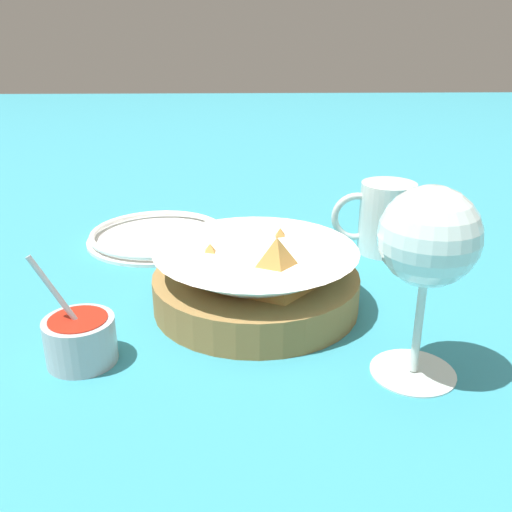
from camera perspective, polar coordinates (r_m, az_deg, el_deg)
ground_plane at (r=0.59m, az=-2.64°, el=-5.93°), size 4.00×4.00×0.00m
food_basket at (r=0.60m, az=0.01°, el=-2.42°), size 0.22×0.22×0.09m
sauce_cup at (r=0.53m, az=-17.18°, el=-7.82°), size 0.07×0.06×0.10m
wine_glass at (r=0.47m, az=16.87°, el=1.24°), size 0.08×0.08×0.17m
beer_mug at (r=0.76m, az=12.73°, el=3.51°), size 0.11×0.07×0.09m
side_plate at (r=0.80m, az=-9.78°, el=2.05°), size 0.19×0.19×0.01m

